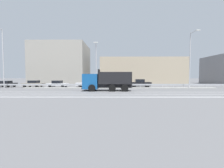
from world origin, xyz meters
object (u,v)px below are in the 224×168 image
at_px(parked_car_0, 6,84).
at_px(parked_car_4, 117,83).
at_px(street_lamp_2, 190,58).
at_px(median_road_sign, 123,82).
at_px(dump_truck, 101,82).
at_px(parked_car_2, 58,84).
at_px(parked_car_5, 140,83).
at_px(street_lamp_1, 96,63).
at_px(street_lamp_0, 3,56).
at_px(parked_car_3, 88,84).
at_px(parked_car_1, 33,84).

relative_size(parked_car_0, parked_car_4, 1.02).
distance_m(street_lamp_2, parked_car_4, 14.49).
bearing_deg(median_road_sign, dump_truck, -128.82).
xyz_separation_m(street_lamp_2, parked_car_2, (-25.20, 3.36, -4.84)).
xyz_separation_m(median_road_sign, parked_car_2, (-13.16, 3.12, -0.52)).
bearing_deg(parked_car_4, parked_car_5, -88.71).
height_order(dump_truck, street_lamp_1, street_lamp_1).
height_order(median_road_sign, street_lamp_2, street_lamp_2).
bearing_deg(parked_car_0, street_lamp_2, -93.83).
height_order(street_lamp_0, street_lamp_2, street_lamp_0).
bearing_deg(parked_car_4, parked_car_2, 96.77).
bearing_deg(parked_car_2, median_road_sign, 78.90).
xyz_separation_m(parked_car_3, parked_car_5, (10.73, -0.02, 0.09)).
bearing_deg(dump_truck, street_lamp_1, 15.86).
relative_size(street_lamp_2, parked_car_0, 2.40).
bearing_deg(parked_car_0, median_road_sign, -96.35).
bearing_deg(parked_car_5, parked_car_2, -86.65).
bearing_deg(parked_car_3, parked_car_5, -90.48).
relative_size(street_lamp_0, street_lamp_1, 1.34).
height_order(parked_car_2, parked_car_5, parked_car_5).
distance_m(parked_car_1, parked_car_2, 5.06).
bearing_deg(street_lamp_0, median_road_sign, 0.47).
height_order(parked_car_0, parked_car_4, parked_car_4).
distance_m(dump_truck, parked_car_4, 8.71).
height_order(parked_car_1, parked_car_4, parked_car_4).
distance_m(street_lamp_1, parked_car_2, 9.69).
relative_size(street_lamp_1, parked_car_0, 1.93).
bearing_deg(parked_car_2, dump_truck, 53.08).
bearing_deg(street_lamp_2, parked_car_1, 173.43).
height_order(street_lamp_1, parked_car_1, street_lamp_1).
bearing_deg(parked_car_0, street_lamp_0, -145.25).
relative_size(street_lamp_1, parked_car_2, 1.90).
xyz_separation_m(dump_truck, street_lamp_1, (-1.21, 4.40, 3.25)).
bearing_deg(street_lamp_1, parked_car_3, 119.56).
distance_m(median_road_sign, parked_car_2, 13.53).
relative_size(parked_car_1, parked_car_2, 0.99).
bearing_deg(street_lamp_2, street_lamp_1, 179.80).
xyz_separation_m(street_lamp_0, parked_car_5, (25.62, 3.65, -5.04)).
xyz_separation_m(dump_truck, parked_car_0, (-20.69, 8.38, -0.62)).
relative_size(street_lamp_0, street_lamp_2, 1.07).
relative_size(street_lamp_1, parked_car_5, 1.86).
bearing_deg(parked_car_4, median_road_sign, -159.92).
relative_size(median_road_sign, street_lamp_1, 0.29).
bearing_deg(median_road_sign, street_lamp_1, -177.83).
distance_m(street_lamp_2, parked_car_5, 10.24).
relative_size(dump_truck, street_lamp_1, 0.93).
bearing_deg(parked_car_2, parked_car_3, 95.63).
xyz_separation_m(street_lamp_1, parked_car_5, (8.65, 3.65, -3.73)).
xyz_separation_m(street_lamp_1, parked_car_0, (-19.48, 3.98, -3.87)).
xyz_separation_m(street_lamp_0, parked_car_1, (3.66, 3.42, -5.15)).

